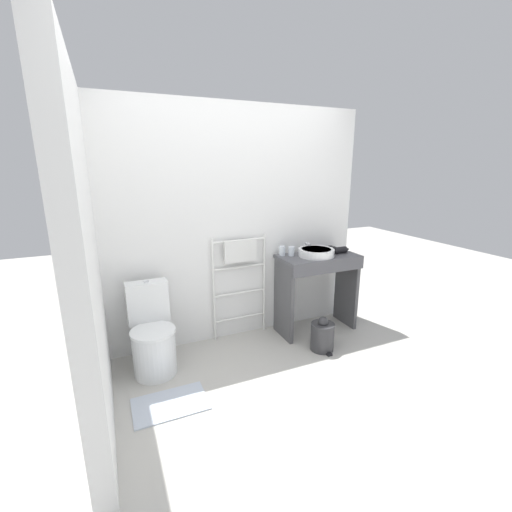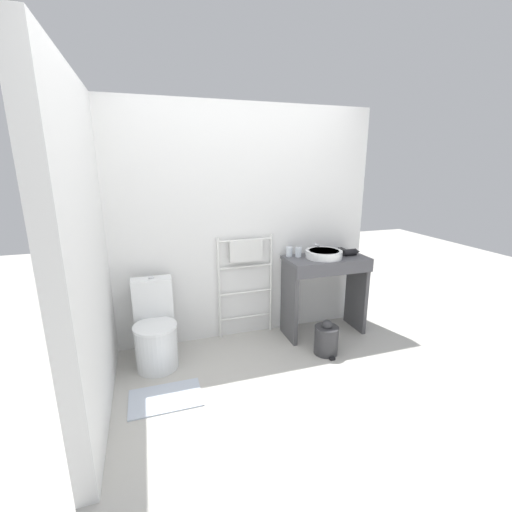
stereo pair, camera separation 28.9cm
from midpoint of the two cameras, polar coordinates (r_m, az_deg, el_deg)
ground_plane at (r=2.83m, az=4.12°, el=-24.29°), size 12.00×12.00×0.00m
wall_back at (r=3.52m, az=-6.12°, el=5.00°), size 2.81×0.12×2.37m
wall_side at (r=2.67m, az=-29.40°, el=-0.08°), size 0.12×1.97×2.37m
toilet at (r=3.27m, az=-19.36°, el=-12.83°), size 0.38×0.51×0.79m
towel_radiator at (r=3.52m, az=-5.01°, el=-1.64°), size 0.59×0.06×1.09m
vanity_counter at (r=3.73m, az=8.06°, el=-4.21°), size 0.85×0.44×0.86m
sink_basin at (r=3.62m, az=7.76°, el=0.60°), size 0.38×0.38×0.08m
faucet at (r=3.77m, az=6.31°, el=1.71°), size 0.02×0.10×0.11m
cup_near_wall at (r=3.60m, az=2.10°, el=0.83°), size 0.07×0.07×0.10m
cup_near_edge at (r=3.60m, az=3.64°, el=0.79°), size 0.06×0.06×0.10m
hair_dryer at (r=3.80m, az=11.69°, el=1.02°), size 0.20×0.18×0.07m
trash_bin at (r=3.51m, az=8.64°, el=-13.03°), size 0.23×0.26×0.35m
bath_mat at (r=2.97m, az=-17.07°, el=-22.60°), size 0.56×0.36×0.01m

